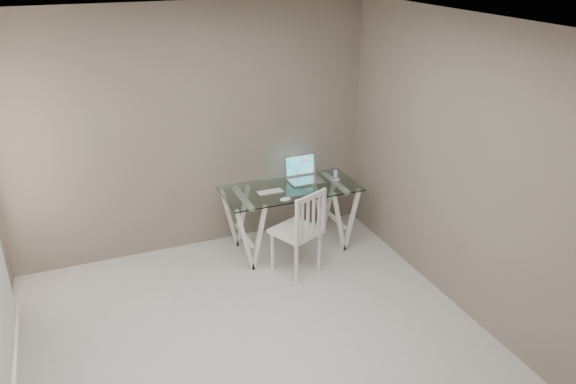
% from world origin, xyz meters
% --- Properties ---
extents(room, '(4.50, 4.52, 2.71)m').
position_xyz_m(room, '(-0.06, 0.02, 1.72)').
color(room, '#BBB8B3').
rests_on(room, ground).
extents(desk, '(1.50, 0.70, 0.75)m').
position_xyz_m(desk, '(0.93, 1.73, 0.38)').
color(desk, silver).
rests_on(desk, ground).
extents(chair, '(0.57, 0.57, 0.95)m').
position_xyz_m(chair, '(0.84, 1.20, 0.52)').
color(chair, silver).
rests_on(chair, ground).
extents(laptop, '(0.38, 0.31, 0.26)m').
position_xyz_m(laptop, '(1.16, 1.92, 0.81)').
color(laptop, silver).
rests_on(laptop, desk).
extents(keyboard, '(0.29, 0.13, 0.01)m').
position_xyz_m(keyboard, '(0.68, 1.72, 0.75)').
color(keyboard, silver).
rests_on(keyboard, desk).
extents(mouse, '(0.12, 0.07, 0.04)m').
position_xyz_m(mouse, '(0.75, 1.45, 0.77)').
color(mouse, silver).
rests_on(mouse, desk).
extents(phone_dock, '(0.07, 0.07, 0.13)m').
position_xyz_m(phone_dock, '(1.50, 1.77, 0.78)').
color(phone_dock, white).
rests_on(phone_dock, desk).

